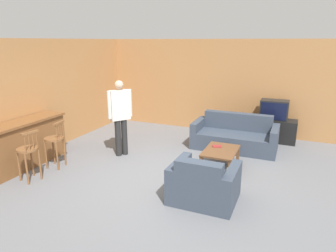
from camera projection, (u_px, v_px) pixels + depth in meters
name	position (u px, v px, depth m)	size (l,w,h in m)	color
ground_plane	(160.00, 181.00, 5.64)	(24.00, 24.00, 0.00)	slate
wall_back	(213.00, 86.00, 8.56)	(9.40, 0.08, 2.60)	#B27A47
wall_left	(68.00, 91.00, 7.69)	(0.08, 8.71, 2.60)	#B27A47
bar_counter	(18.00, 146.00, 6.06)	(0.55, 2.24, 0.98)	brown
bar_chair_near	(28.00, 153.00, 5.54)	(0.45, 0.45, 0.99)	brown
bar_chair_mid	(55.00, 142.00, 6.13)	(0.43, 0.43, 0.99)	brown
couch_far	(235.00, 137.00, 7.31)	(1.99, 0.93, 0.82)	#384251
armchair_near	(203.00, 185.00, 4.88)	(1.06, 0.88, 0.80)	#384251
coffee_table	(221.00, 152.00, 6.16)	(0.65, 0.93, 0.39)	brown
tv_unit	(272.00, 130.00, 7.84)	(1.19, 0.48, 0.59)	black
tv	(274.00, 110.00, 7.69)	(0.69, 0.42, 0.50)	black
book_on_table	(217.00, 146.00, 6.33)	(0.21, 0.18, 0.02)	maroon
person_by_window	(120.00, 114.00, 6.68)	(0.40, 0.47, 1.72)	black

